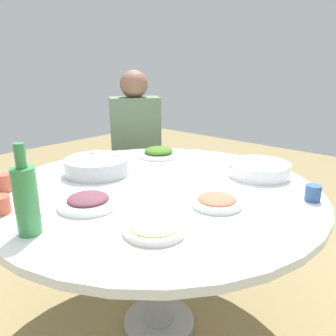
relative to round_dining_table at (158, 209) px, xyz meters
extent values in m
plane|color=olive|center=(0.00, 0.00, -0.63)|extent=(8.00, 8.00, 0.00)
cylinder|color=#99999E|center=(0.00, 0.00, -0.62)|extent=(0.35, 0.35, 0.03)
cylinder|color=#99999E|center=(0.00, 0.00, -0.26)|extent=(0.14, 0.14, 0.68)
cylinder|color=white|center=(0.00, 0.00, 0.09)|extent=(1.40, 1.40, 0.03)
cylinder|color=#B2B5BA|center=(0.06, -0.35, 0.15)|extent=(0.32, 0.32, 0.08)
ellipsoid|color=white|center=(0.06, -0.35, 0.15)|extent=(0.26, 0.26, 0.09)
cube|color=white|center=(-0.02, -0.38, 0.19)|extent=(0.11, 0.16, 0.01)
cylinder|color=white|center=(-0.43, 0.26, 0.14)|extent=(0.29, 0.29, 0.07)
cylinder|color=#321C15|center=(-0.43, 0.26, 0.14)|extent=(0.25, 0.25, 0.05)
cylinder|color=silver|center=(-0.43, 0.26, 0.17)|extent=(0.26, 0.19, 0.01)
cylinder|color=silver|center=(0.31, 0.28, 0.12)|extent=(0.20, 0.20, 0.02)
ellipsoid|color=#CDC480|center=(0.31, 0.28, 0.13)|extent=(0.16, 0.16, 0.02)
cylinder|color=white|center=(0.33, -0.05, 0.12)|extent=(0.23, 0.23, 0.02)
ellipsoid|color=brown|center=(0.33, -0.05, 0.14)|extent=(0.16, 0.16, 0.04)
cylinder|color=white|center=(-0.37, -0.34, 0.12)|extent=(0.24, 0.24, 0.02)
ellipsoid|color=#3A6A1E|center=(-0.37, -0.34, 0.14)|extent=(0.17, 0.17, 0.05)
cylinder|color=white|center=(0.00, 0.31, 0.12)|extent=(0.19, 0.19, 0.02)
ellipsoid|color=#A96246|center=(0.00, 0.31, 0.13)|extent=(0.15, 0.15, 0.03)
cylinder|color=#398848|center=(0.57, -0.01, 0.22)|extent=(0.07, 0.07, 0.22)
cylinder|color=#398848|center=(0.57, -0.01, 0.36)|extent=(0.03, 0.03, 0.08)
cylinder|color=#CA513D|center=(0.46, -0.45, 0.15)|extent=(0.07, 0.07, 0.07)
cylinder|color=#C14F38|center=(0.57, -0.24, 0.14)|extent=(0.07, 0.07, 0.06)
cylinder|color=#34578E|center=(-0.29, 0.56, 0.14)|extent=(0.06, 0.06, 0.06)
cylinder|color=brown|center=(-0.59, -0.77, -0.40)|extent=(0.34, 0.34, 0.46)
cube|color=#2D333D|center=(-0.59, -0.77, -0.11)|extent=(0.46, 0.46, 0.12)
cube|color=#586F54|center=(-0.59, -0.77, 0.18)|extent=(0.39, 0.37, 0.46)
sphere|color=brown|center=(-0.59, -0.77, 0.49)|extent=(0.19, 0.19, 0.19)
camera|label=1|loc=(0.99, 0.93, 0.62)|focal=35.35mm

